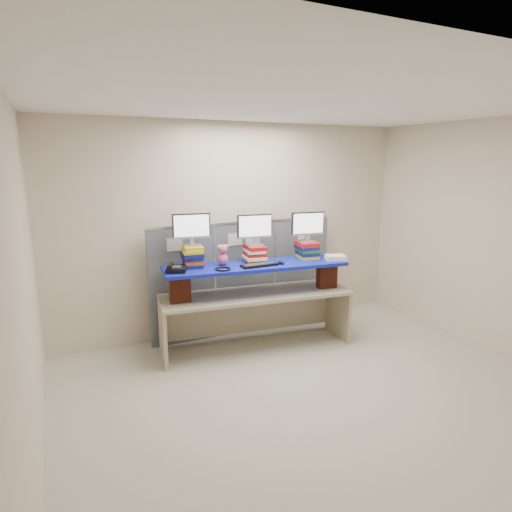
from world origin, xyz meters
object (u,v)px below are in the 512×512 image
monitor_left (192,228)px  desk_phone (176,269)px  monitor_right (308,225)px  blue_board (256,266)px  keyboard (260,265)px  desk (256,304)px  monitor_center (255,228)px

monitor_left → desk_phone: monitor_left is taller
monitor_right → blue_board: bearing=-170.8°
blue_board → keyboard: bearing=-84.9°
monitor_left → monitor_right: monitor_left is taller
desk → monitor_right: size_ratio=5.42×
blue_board → desk: bearing=-86.1°
desk → desk_phone: size_ratio=8.79×
blue_board → desk_phone: 0.98m
monitor_right → monitor_center: bearing=-180.0°
desk → monitor_right: bearing=9.2°
monitor_center → monitor_right: 0.71m
monitor_center → keyboard: size_ratio=0.97×
desk → monitor_left: bearing=171.0°
monitor_left → keyboard: monitor_left is taller
desk → monitor_center: size_ratio=5.42×
blue_board → monitor_left: (-0.73, 0.21, 0.48)m
monitor_center → desk_phone: monitor_center is taller
monitor_center → keyboard: 0.47m
monitor_center → keyboard: (-0.04, -0.22, -0.41)m
desk_phone → monitor_center: bearing=25.6°
keyboard → monitor_center: bearing=77.6°
monitor_right → desk_phone: monitor_right is taller
keyboard → desk_phone: size_ratio=1.67×
monitor_center → monitor_right: bearing=0.0°
monitor_left → desk_phone: bearing=-139.7°
monitor_right → desk_phone: (-1.72, 0.03, -0.39)m
desk → desk_phone: 1.12m
blue_board → desk_phone: size_ratio=8.12×
monitor_left → monitor_center: bearing=-0.0°
desk_phone → monitor_right: bearing=21.2°
blue_board → monitor_left: bearing=171.0°
blue_board → desk_phone: desk_phone is taller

